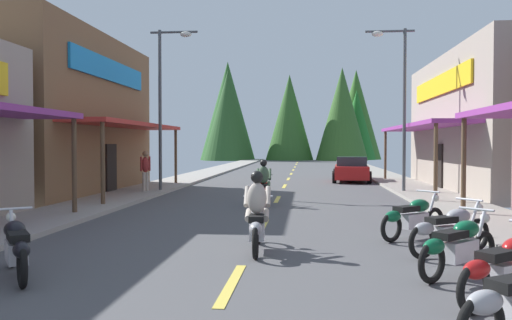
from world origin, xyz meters
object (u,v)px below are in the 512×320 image
object	(u,v)px
motorcycle_parked_right_2	(508,268)
pedestrian_waiting	(145,169)
streetlamp_left	(166,89)
rider_cruising_lead	(257,218)
streetlamp_right	(398,88)
motorcycle_parked_right_5	(413,217)
rider_cruising_trailing	(264,186)
parked_car_curbside	(351,169)
motorcycle_parked_right_4	(450,229)
motorcycle_parked_left_2	(16,246)
motorcycle_parked_right_3	(458,245)

from	to	relation	value
motorcycle_parked_right_2	pedestrian_waiting	distance (m)	17.40
streetlamp_left	motorcycle_parked_right_2	world-z (taller)	streetlamp_left
streetlamp_left	rider_cruising_lead	xyz separation A→B (m)	(5.07, -12.18, -3.81)
streetlamp_right	motorcycle_parked_right_5	size ratio (longest dim) A/B	4.17
streetlamp_left	motorcycle_parked_right_5	world-z (taller)	streetlamp_left
streetlamp_left	pedestrian_waiting	world-z (taller)	streetlamp_left
rider_cruising_trailing	parked_car_curbside	bearing A→B (deg)	-21.08
streetlamp_left	motorcycle_parked_right_4	bearing A→B (deg)	-54.51
motorcycle_parked_right_5	motorcycle_parked_left_2	world-z (taller)	same
motorcycle_parked_right_3	parked_car_curbside	xyz separation A→B (m)	(0.11, 21.45, 0.20)
motorcycle_parked_right_5	rider_cruising_trailing	world-z (taller)	rider_cruising_trailing
streetlamp_right	parked_car_curbside	size ratio (longest dim) A/B	1.58
motorcycle_parked_left_2	pedestrian_waiting	xyz separation A→B (m)	(-2.28, 13.91, 0.57)
motorcycle_parked_left_2	parked_car_curbside	size ratio (longest dim) A/B	0.41
motorcycle_parked_left_2	rider_cruising_lead	world-z (taller)	rider_cruising_lead
motorcycle_parked_left_2	rider_cruising_lead	distance (m)	4.26
motorcycle_parked_right_4	rider_cruising_lead	xyz separation A→B (m)	(-3.62, 0.01, 0.17)
streetlamp_left	rider_cruising_trailing	bearing A→B (deg)	-43.79
motorcycle_parked_left_2	rider_cruising_lead	xyz separation A→B (m)	(3.54, 2.37, 0.17)
motorcycle_parked_right_2	rider_cruising_trailing	size ratio (longest dim) A/B	0.80
streetlamp_right	rider_cruising_trailing	bearing A→B (deg)	-137.11
streetlamp_right	streetlamp_left	bearing A→B (deg)	-176.87
motorcycle_parked_right_3	motorcycle_parked_right_2	bearing A→B (deg)	-126.05
streetlamp_left	pedestrian_waiting	size ratio (longest dim) A/B	3.85
motorcycle_parked_right_5	rider_cruising_lead	bearing A→B (deg)	165.54
motorcycle_parked_right_2	pedestrian_waiting	size ratio (longest dim) A/B	0.95
motorcycle_parked_right_2	motorcycle_parked_right_3	world-z (taller)	same
motorcycle_parked_right_3	motorcycle_parked_right_5	size ratio (longest dim) A/B	0.97
motorcycle_parked_right_3	rider_cruising_trailing	distance (m)	10.19
motorcycle_parked_right_5	pedestrian_waiting	size ratio (longest dim) A/B	0.92
motorcycle_parked_right_3	motorcycle_parked_left_2	xyz separation A→B (m)	(-6.87, -0.75, 0.00)
streetlamp_left	motorcycle_parked_right_2	bearing A→B (deg)	-60.62
streetlamp_right	rider_cruising_trailing	xyz separation A→B (m)	(-5.28, -4.91, -3.79)
motorcycle_parked_right_3	motorcycle_parked_right_5	bearing A→B (deg)	46.88
streetlamp_left	streetlamp_right	distance (m)	9.85
rider_cruising_lead	motorcycle_parked_right_5	bearing A→B (deg)	-65.99
motorcycle_parked_right_4	motorcycle_parked_left_2	size ratio (longest dim) A/B	1.01
rider_cruising_lead	pedestrian_waiting	world-z (taller)	pedestrian_waiting
streetlamp_right	motorcycle_parked_right_4	bearing A→B (deg)	-95.15
motorcycle_parked_right_5	motorcycle_parked_right_3	bearing A→B (deg)	-130.72
streetlamp_left	motorcycle_parked_left_2	size ratio (longest dim) A/B	3.88
motorcycle_parked_right_4	rider_cruising_lead	bearing A→B (deg)	145.02
motorcycle_parked_right_5	motorcycle_parked_right_4	bearing A→B (deg)	-120.19
motorcycle_parked_right_2	streetlamp_right	bearing A→B (deg)	46.43
motorcycle_parked_right_2	motorcycle_parked_left_2	bearing A→B (deg)	134.87
parked_car_curbside	rider_cruising_lead	bearing A→B (deg)	174.07
motorcycle_parked_right_2	motorcycle_parked_right_5	xyz separation A→B (m)	(-0.26, 4.80, 0.00)
motorcycle_parked_right_5	rider_cruising_lead	distance (m)	3.69
streetlamp_right	rider_cruising_lead	world-z (taller)	streetlamp_right
rider_cruising_lead	parked_car_curbside	bearing A→B (deg)	-13.02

